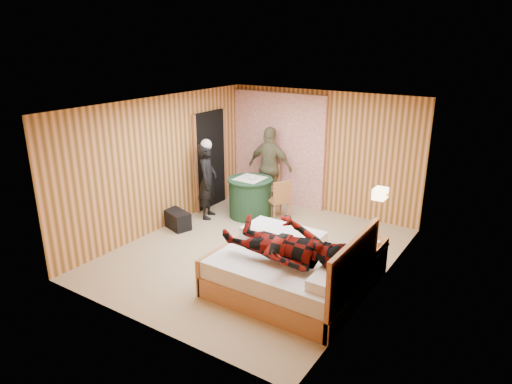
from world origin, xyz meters
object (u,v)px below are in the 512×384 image
Objects in this scene: duffel_bag at (177,220)px; woman_standing at (207,181)px; man_on_bed at (285,236)px; chair_far at (268,182)px; round_table at (250,197)px; man_at_table at (270,167)px; bed at (291,272)px; wall_lamp at (380,194)px; nightstand at (367,259)px; chair_near at (280,197)px.

woman_standing is (0.16, 0.77, 0.60)m from duffel_bag.
chair_far is at bearing 125.08° from man_on_bed.
round_table is at bearing 74.83° from duffel_bag.
round_table is 3.26m from man_on_bed.
man_at_table is (0.68, 1.27, 0.09)m from woman_standing.
man_on_bed is (0.03, -0.23, 0.66)m from bed.
round_table is (-2.93, 0.90, -0.89)m from wall_lamp.
nightstand is 1.05× the size of duffel_bag.
chair_near reaches higher than nightstand.
wall_lamp is 0.13× the size of bed.
wall_lamp is at bearing 62.26° from man_on_bed.
round_table is at bearing 132.35° from man_on_bed.
bed is at bearing -143.60° from woman_standing.
round_table is (-2.89, 1.12, 0.10)m from nightstand.
duffel_bag is 0.34× the size of man_at_table.
round_table is at bearing 86.65° from man_at_table.
nightstand is 3.49m from man_at_table.
chair_near is at bearing 130.71° from man_at_table.
man_at_table reaches higher than nightstand.
chair_near is (-2.28, 1.25, 0.17)m from nightstand.
man_on_bed is (3.00, -1.09, 0.82)m from duffel_bag.
chair_near is at bearing -50.06° from chair_far.
chair_far is at bearing 85.54° from duffel_bag.
duffel_bag is (-0.83, -2.00, -0.37)m from chair_far.
wall_lamp is 0.28× the size of round_table.
duffel_bag is 3.29m from man_on_bed.
round_table is 0.93m from woman_standing.
round_table is at bearing 158.80° from nightstand.
bed is 1.18× the size of man_at_table.
wall_lamp is 3.40m from man_at_table.
man_at_table is (-0.61, 0.63, 0.38)m from chair_near.
woman_standing is 3.40m from man_on_bed.
round_table is at bearing 134.89° from bed.
bed is 3.27× the size of nightstand.
man_on_bed is at bearing -146.70° from woman_standing.
man_on_bed is at bearing -120.30° from nightstand.
bed is at bearing -122.81° from wall_lamp.
chair_near is 0.49× the size of man_at_table.
nightstand is at bearing 59.70° from man_on_bed.
bed is at bearing -59.90° from chair_far.
chair_far is at bearing 90.77° from round_table.
woman_standing is at bearing -125.46° from chair_far.
bed is at bearing -45.11° from round_table.
man_at_table reaches higher than chair_far.
man_on_bed is (1.55, -2.50, 0.50)m from chair_near.
chair_near is 0.55× the size of woman_standing.
duffel_bag is at bearing -119.28° from chair_far.
nightstand is (0.76, 1.02, -0.01)m from bed.
chair_near is (-2.32, 1.03, -0.81)m from wall_lamp.
chair_far is 1.42m from woman_standing.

